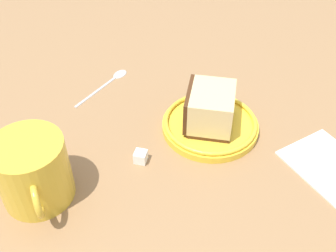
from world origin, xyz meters
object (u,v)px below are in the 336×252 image
(folded_napkin, at_px, (333,168))
(cake_slice, at_px, (210,108))
(tea_mug, at_px, (33,171))
(sugar_cube, at_px, (141,157))
(teaspoon, at_px, (112,79))
(small_plate, at_px, (210,124))

(folded_napkin, bearing_deg, cake_slice, -35.17)
(tea_mug, xyz_separation_m, sugar_cube, (-0.14, -0.04, -0.04))
(folded_napkin, height_order, sugar_cube, sugar_cube)
(tea_mug, relative_size, teaspoon, 1.10)
(small_plate, height_order, sugar_cube, same)
(tea_mug, bearing_deg, cake_slice, -159.29)
(small_plate, relative_size, teaspoon, 1.42)
(folded_napkin, relative_size, sugar_cube, 7.51)
(teaspoon, height_order, sugar_cube, sugar_cube)
(tea_mug, distance_m, sugar_cube, 0.15)
(tea_mug, bearing_deg, teaspoon, -113.12)
(tea_mug, xyz_separation_m, teaspoon, (-0.11, -0.25, -0.04))
(teaspoon, height_order, folded_napkin, teaspoon)
(cake_slice, height_order, folded_napkin, cake_slice)
(tea_mug, bearing_deg, folded_napkin, 177.88)
(small_plate, relative_size, folded_napkin, 1.15)
(teaspoon, bearing_deg, cake_slice, 133.56)
(folded_napkin, xyz_separation_m, sugar_cube, (0.27, -0.06, 0.01))
(cake_slice, xyz_separation_m, sugar_cube, (0.11, 0.05, -0.03))
(sugar_cube, bearing_deg, cake_slice, -154.32)
(cake_slice, bearing_deg, teaspoon, -46.44)
(tea_mug, height_order, folded_napkin, tea_mug)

